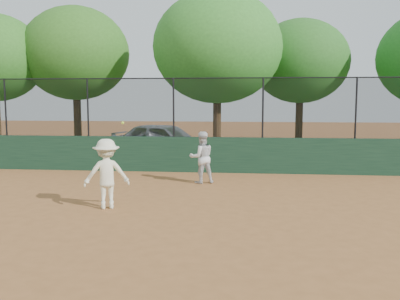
# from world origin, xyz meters

# --- Properties ---
(ground) EXTENTS (80.00, 80.00, 0.00)m
(ground) POSITION_xyz_m (0.00, 0.00, 0.00)
(ground) COLOR #985E31
(ground) RESTS_ON ground
(back_wall) EXTENTS (26.00, 0.20, 1.20)m
(back_wall) POSITION_xyz_m (0.00, 6.00, 0.60)
(back_wall) COLOR #1B3B25
(back_wall) RESTS_ON ground
(grass_strip) EXTENTS (36.00, 12.00, 0.01)m
(grass_strip) POSITION_xyz_m (0.00, 12.00, 0.00)
(grass_strip) COLOR #2F5019
(grass_strip) RESTS_ON ground
(parked_car) EXTENTS (4.85, 3.03, 1.54)m
(parked_car) POSITION_xyz_m (-1.35, 8.91, 0.77)
(parked_car) COLOR #9EA2A7
(parked_car) RESTS_ON ground
(player_second) EXTENTS (0.90, 0.81, 1.53)m
(player_second) POSITION_xyz_m (0.65, 4.04, 0.77)
(player_second) COLOR silver
(player_second) RESTS_ON ground
(player_main) EXTENTS (1.17, 0.90, 2.00)m
(player_main) POSITION_xyz_m (-1.19, 0.76, 0.80)
(player_main) COLOR #EEEDCA
(player_main) RESTS_ON ground
(fence_assembly) EXTENTS (26.00, 0.06, 2.00)m
(fence_assembly) POSITION_xyz_m (-0.03, 6.00, 2.24)
(fence_assembly) COLOR black
(fence_assembly) RESTS_ON back_wall
(tree_1) EXTENTS (5.11, 4.64, 6.84)m
(tree_1) POSITION_xyz_m (-6.16, 11.81, 4.62)
(tree_1) COLOR #3E2915
(tree_1) RESTS_ON ground
(tree_2) EXTENTS (5.55, 5.05, 7.08)m
(tree_2) POSITION_xyz_m (0.69, 10.43, 4.68)
(tree_2) COLOR #4C311B
(tree_2) RESTS_ON ground
(tree_3) EXTENTS (4.68, 4.26, 6.32)m
(tree_3) POSITION_xyz_m (4.52, 13.25, 4.28)
(tree_3) COLOR #3E2614
(tree_3) RESTS_ON ground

